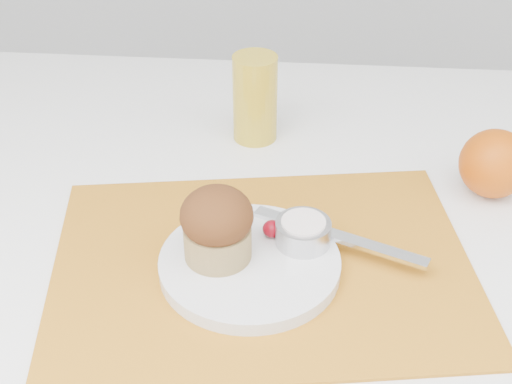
# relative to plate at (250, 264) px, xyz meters

# --- Properties ---
(placemat) EXTENTS (0.50, 0.40, 0.00)m
(placemat) POSITION_rel_plate_xyz_m (0.01, 0.01, -0.01)
(placemat) COLOR #BD741A
(placemat) RESTS_ON table
(plate) EXTENTS (0.23, 0.23, 0.02)m
(plate) POSITION_rel_plate_xyz_m (0.00, 0.00, 0.00)
(plate) COLOR silver
(plate) RESTS_ON placemat
(ramekin) EXTENTS (0.07, 0.07, 0.03)m
(ramekin) POSITION_rel_plate_xyz_m (0.06, 0.03, 0.02)
(ramekin) COLOR #B8B8BD
(ramekin) RESTS_ON plate
(cream) EXTENTS (0.05, 0.05, 0.01)m
(cream) POSITION_rel_plate_xyz_m (0.06, 0.03, 0.03)
(cream) COLOR white
(cream) RESTS_ON ramekin
(raspberry_near) EXTENTS (0.02, 0.02, 0.02)m
(raspberry_near) POSITION_rel_plate_xyz_m (0.02, 0.04, 0.02)
(raspberry_near) COLOR #5A020B
(raspberry_near) RESTS_ON plate
(raspberry_far) EXTENTS (0.02, 0.02, 0.02)m
(raspberry_far) POSITION_rel_plate_xyz_m (0.05, 0.04, 0.02)
(raspberry_far) COLOR #550211
(raspberry_far) RESTS_ON plate
(butter_knife) EXTENTS (0.19, 0.09, 0.01)m
(butter_knife) POSITION_rel_plate_xyz_m (0.09, 0.04, 0.01)
(butter_knife) COLOR silver
(butter_knife) RESTS_ON plate
(orange) EXTENTS (0.09, 0.09, 0.09)m
(orange) POSITION_rel_plate_xyz_m (0.28, 0.17, 0.03)
(orange) COLOR #C34F06
(orange) RESTS_ON table
(juice_glass) EXTENTS (0.07, 0.07, 0.12)m
(juice_glass) POSITION_rel_plate_xyz_m (-0.02, 0.28, 0.05)
(juice_glass) COLOR gold
(juice_glass) RESTS_ON table
(muffin) EXTENTS (0.09, 0.09, 0.08)m
(muffin) POSITION_rel_plate_xyz_m (-0.03, 0.00, 0.05)
(muffin) COLOR #A3874F
(muffin) RESTS_ON plate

